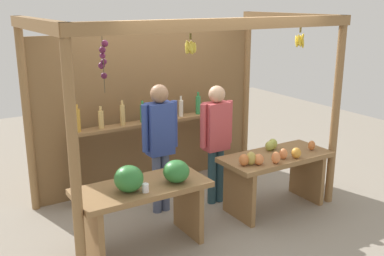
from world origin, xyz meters
The scene contains 7 objects.
ground_plane centered at (0.00, 0.00, 0.00)m, with size 12.00×12.00×0.00m, color gray.
market_stall centered at (0.00, 0.45, 1.39)m, with size 3.50×1.93×2.42m.
fruit_counter_left centered at (-0.91, -0.71, 0.63)m, with size 1.42×0.64×1.00m.
fruit_counter_right centered at (0.91, -0.69, 0.56)m, with size 1.42×0.64×0.88m.
bottle_shelf_unit centered at (-0.10, 0.68, 0.82)m, with size 2.25×0.22×1.35m.
vendor_man centered at (-0.34, 0.00, 0.98)m, with size 0.48×0.22×1.63m.
vendor_woman centered at (0.39, -0.14, 0.94)m, with size 0.48×0.21×1.57m.
Camera 1 is at (-2.82, -4.74, 2.60)m, focal length 42.86 mm.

